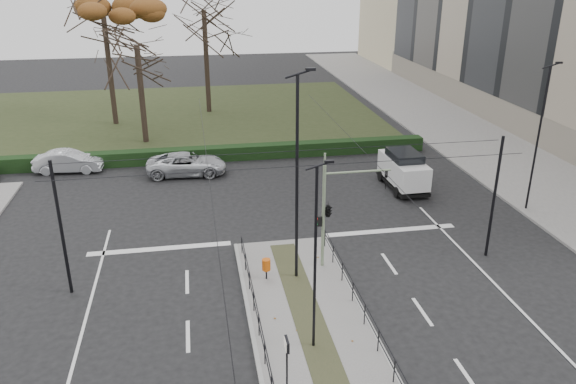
{
  "coord_description": "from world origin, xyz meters",
  "views": [
    {
      "loc": [
        -4.0,
        -20.04,
        13.07
      ],
      "look_at": [
        0.47,
        5.5,
        2.55
      ],
      "focal_mm": 35.0,
      "sensor_mm": 36.0,
      "label": 1
    }
  ],
  "objects_px": {
    "streetlamp_sidewalk": "(538,137)",
    "bare_tree_near": "(137,53)",
    "bare_tree_center": "(204,18)",
    "streetlamp_median_near": "(316,258)",
    "parked_car_second": "(69,161)",
    "rust_tree": "(103,14)",
    "litter_bin": "(266,265)",
    "info_panel": "(287,350)",
    "parked_car_fourth": "(187,164)",
    "traffic_light": "(330,208)",
    "streetlamp_median_far": "(297,178)",
    "white_van": "(403,169)"
  },
  "relations": [
    {
      "from": "streetlamp_median_far",
      "to": "parked_car_second",
      "type": "height_order",
      "value": "streetlamp_median_far"
    },
    {
      "from": "streetlamp_median_far",
      "to": "white_van",
      "type": "distance_m",
      "value": 13.49
    },
    {
      "from": "traffic_light",
      "to": "litter_bin",
      "type": "xyz_separation_m",
      "value": [
        -3.0,
        -0.77,
        -2.16
      ]
    },
    {
      "from": "streetlamp_median_near",
      "to": "streetlamp_sidewalk",
      "type": "relative_size",
      "value": 0.86
    },
    {
      "from": "info_panel",
      "to": "white_van",
      "type": "relative_size",
      "value": 0.43
    },
    {
      "from": "litter_bin",
      "to": "bare_tree_near",
      "type": "relative_size",
      "value": 0.1
    },
    {
      "from": "litter_bin",
      "to": "info_panel",
      "type": "distance_m",
      "value": 7.04
    },
    {
      "from": "white_van",
      "to": "parked_car_second",
      "type": "bearing_deg",
      "value": 162.41
    },
    {
      "from": "bare_tree_center",
      "to": "bare_tree_near",
      "type": "bearing_deg",
      "value": -120.58
    },
    {
      "from": "litter_bin",
      "to": "white_van",
      "type": "distance_m",
      "value": 13.94
    },
    {
      "from": "streetlamp_median_near",
      "to": "info_panel",
      "type": "bearing_deg",
      "value": -123.86
    },
    {
      "from": "traffic_light",
      "to": "bare_tree_near",
      "type": "distance_m",
      "value": 24.02
    },
    {
      "from": "litter_bin",
      "to": "streetlamp_median_near",
      "type": "bearing_deg",
      "value": -77.96
    },
    {
      "from": "white_van",
      "to": "rust_tree",
      "type": "xyz_separation_m",
      "value": [
        -19.43,
        18.79,
        8.09
      ]
    },
    {
      "from": "litter_bin",
      "to": "parked_car_fourth",
      "type": "xyz_separation_m",
      "value": [
        -3.34,
        14.54,
        -0.1
      ]
    },
    {
      "from": "streetlamp_median_near",
      "to": "parked_car_fourth",
      "type": "distance_m",
      "value": 20.24
    },
    {
      "from": "litter_bin",
      "to": "white_van",
      "type": "relative_size",
      "value": 0.21
    },
    {
      "from": "bare_tree_center",
      "to": "bare_tree_near",
      "type": "relative_size",
      "value": 1.24
    },
    {
      "from": "parked_car_fourth",
      "to": "white_van",
      "type": "distance_m",
      "value": 14.18
    },
    {
      "from": "info_panel",
      "to": "parked_car_second",
      "type": "bearing_deg",
      "value": 115.01
    },
    {
      "from": "streetlamp_median_near",
      "to": "parked_car_second",
      "type": "relative_size",
      "value": 1.6
    },
    {
      "from": "info_panel",
      "to": "rust_tree",
      "type": "relative_size",
      "value": 0.16
    },
    {
      "from": "white_van",
      "to": "rust_tree",
      "type": "bearing_deg",
      "value": 135.96
    },
    {
      "from": "info_panel",
      "to": "bare_tree_near",
      "type": "xyz_separation_m",
      "value": [
        -6.22,
        29.45,
        5.34
      ]
    },
    {
      "from": "rust_tree",
      "to": "bare_tree_center",
      "type": "distance_m",
      "value": 8.84
    },
    {
      "from": "traffic_light",
      "to": "bare_tree_center",
      "type": "xyz_separation_m",
      "value": [
        -4.16,
        30.74,
        5.65
      ]
    },
    {
      "from": "bare_tree_near",
      "to": "bare_tree_center",
      "type": "bearing_deg",
      "value": 59.42
    },
    {
      "from": "streetlamp_median_near",
      "to": "streetlamp_sidewalk",
      "type": "height_order",
      "value": "streetlamp_sidewalk"
    },
    {
      "from": "litter_bin",
      "to": "streetlamp_sidewalk",
      "type": "relative_size",
      "value": 0.12
    },
    {
      "from": "traffic_light",
      "to": "streetlamp_median_near",
      "type": "height_order",
      "value": "streetlamp_median_near"
    },
    {
      "from": "parked_car_second",
      "to": "rust_tree",
      "type": "distance_m",
      "value": 14.92
    },
    {
      "from": "streetlamp_median_near",
      "to": "streetlamp_sidewalk",
      "type": "distance_m",
      "value": 17.84
    },
    {
      "from": "traffic_light",
      "to": "streetlamp_sidewalk",
      "type": "xyz_separation_m",
      "value": [
        12.73,
        4.39,
        1.36
      ]
    },
    {
      "from": "streetlamp_sidewalk",
      "to": "bare_tree_near",
      "type": "xyz_separation_m",
      "value": [
        -22.24,
        17.3,
        2.65
      ]
    },
    {
      "from": "traffic_light",
      "to": "bare_tree_center",
      "type": "distance_m",
      "value": 31.53
    },
    {
      "from": "info_panel",
      "to": "streetlamp_sidewalk",
      "type": "relative_size",
      "value": 0.23
    },
    {
      "from": "bare_tree_center",
      "to": "rust_tree",
      "type": "bearing_deg",
      "value": -160.13
    },
    {
      "from": "litter_bin",
      "to": "streetlamp_sidewalk",
      "type": "xyz_separation_m",
      "value": [
        15.73,
        5.15,
        3.51
      ]
    },
    {
      "from": "parked_car_second",
      "to": "white_van",
      "type": "xyz_separation_m",
      "value": [
        21.21,
        -6.73,
        0.51
      ]
    },
    {
      "from": "info_panel",
      "to": "streetlamp_median_near",
      "type": "distance_m",
      "value": 3.22
    },
    {
      "from": "parked_car_second",
      "to": "bare_tree_near",
      "type": "distance_m",
      "value": 9.87
    },
    {
      "from": "streetlamp_median_near",
      "to": "streetlamp_median_far",
      "type": "height_order",
      "value": "streetlamp_median_far"
    },
    {
      "from": "streetlamp_median_near",
      "to": "parked_car_second",
      "type": "height_order",
      "value": "streetlamp_median_near"
    },
    {
      "from": "parked_car_fourth",
      "to": "info_panel",
      "type": "bearing_deg",
      "value": -168.73
    },
    {
      "from": "streetlamp_sidewalk",
      "to": "parked_car_fourth",
      "type": "height_order",
      "value": "streetlamp_sidewalk"
    },
    {
      "from": "traffic_light",
      "to": "streetlamp_median_near",
      "type": "distance_m",
      "value": 6.11
    },
    {
      "from": "traffic_light",
      "to": "info_panel",
      "type": "xyz_separation_m",
      "value": [
        -3.29,
        -7.75,
        -1.33
      ]
    },
    {
      "from": "parked_car_second",
      "to": "rust_tree",
      "type": "xyz_separation_m",
      "value": [
        1.78,
        12.06,
        8.59
      ]
    },
    {
      "from": "litter_bin",
      "to": "rust_tree",
      "type": "xyz_separation_m",
      "value": [
        -9.45,
        28.51,
        8.5
      ]
    },
    {
      "from": "litter_bin",
      "to": "streetlamp_median_near",
      "type": "xyz_separation_m",
      "value": [
        1.06,
        -4.97,
        2.94
      ]
    }
  ]
}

